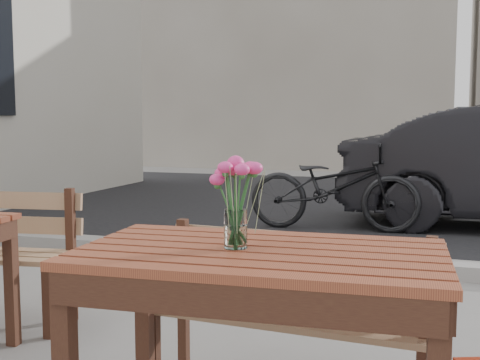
% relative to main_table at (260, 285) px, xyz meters
% --- Properties ---
extents(street, '(30.00, 8.12, 0.12)m').
position_rel_main_table_xyz_m(street, '(-0.03, 5.00, -0.63)').
color(street, black).
rests_on(street, ground).
extents(backdrop_buildings, '(15.50, 4.00, 8.00)m').
position_rel_main_table_xyz_m(backdrop_buildings, '(0.14, 14.33, 2.95)').
color(backdrop_buildings, gray).
rests_on(backdrop_buildings, ground).
extents(main_table, '(1.31, 0.81, 0.79)m').
position_rel_main_table_xyz_m(main_table, '(0.00, 0.00, 0.00)').
color(main_table, maroon).
rests_on(main_table, ground).
extents(main_bench, '(1.28, 0.46, 0.78)m').
position_rel_main_table_xyz_m(main_bench, '(-0.00, 0.54, -0.18)').
color(main_bench, '#A57755').
rests_on(main_bench, ground).
extents(main_vase, '(0.18, 0.18, 0.33)m').
position_rel_main_table_xyz_m(main_vase, '(-0.09, -0.00, 0.33)').
color(main_vase, white).
rests_on(main_vase, main_table).
extents(bicycle, '(1.92, 0.73, 1.00)m').
position_rel_main_table_xyz_m(bicycle, '(-0.49, 4.70, -0.16)').
color(bicycle, black).
rests_on(bicycle, ground).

